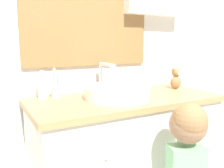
# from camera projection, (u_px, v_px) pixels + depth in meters

# --- Properties ---
(wall_back) EXTENTS (3.20, 0.18, 2.50)m
(wall_back) POSITION_uv_depth(u_px,v_px,m) (106.00, 25.00, 1.76)
(wall_back) COLOR silver
(wall_back) RESTS_ON ground_plane
(vanity_counter) EXTENTS (1.20, 0.56, 0.83)m
(vanity_counter) POSITION_uv_depth(u_px,v_px,m) (125.00, 158.00, 1.64)
(vanity_counter) COLOR silver
(vanity_counter) RESTS_ON ground_plane
(sink_basin) EXTENTS (0.40, 0.45, 0.21)m
(sink_basin) POSITION_uv_depth(u_px,v_px,m) (117.00, 92.00, 1.52)
(sink_basin) COLOR silver
(sink_basin) RESTS_ON vanity_counter
(toothbrush_holder) EXTENTS (0.06, 0.06, 0.19)m
(toothbrush_holder) POSITION_uv_depth(u_px,v_px,m) (56.00, 90.00, 1.54)
(toothbrush_holder) COLOR beige
(toothbrush_holder) RESTS_ON vanity_counter
(soap_dispenser) EXTENTS (0.06, 0.06, 0.17)m
(soap_dispenser) POSITION_uv_depth(u_px,v_px,m) (42.00, 87.00, 1.50)
(soap_dispenser) COLOR white
(soap_dispenser) RESTS_ON vanity_counter
(child_figure) EXTENTS (0.28, 0.39, 0.88)m
(child_figure) POSITION_uv_depth(u_px,v_px,m) (187.00, 160.00, 1.27)
(child_figure) COLOR slate
(child_figure) RESTS_ON ground_plane
(teddy_bear) EXTENTS (0.09, 0.07, 0.16)m
(teddy_bear) POSITION_uv_depth(u_px,v_px,m) (176.00, 79.00, 1.84)
(teddy_bear) COLOR #9E7047
(teddy_bear) RESTS_ON vanity_counter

